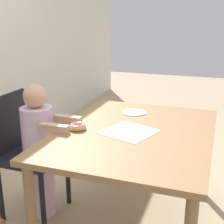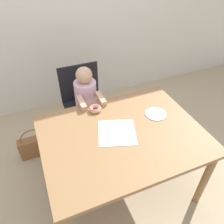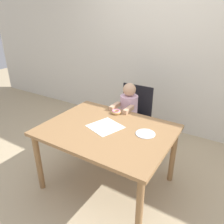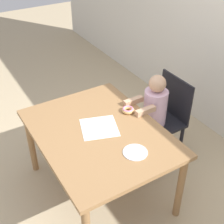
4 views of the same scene
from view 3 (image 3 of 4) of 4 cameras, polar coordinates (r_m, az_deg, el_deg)
ground_plane at (r=2.63m, az=-1.18°, el=-18.04°), size 12.00×12.00×0.00m
wall_back at (r=3.45m, az=13.98°, el=15.16°), size 8.00×0.05×2.50m
dining_table at (r=2.25m, az=-1.32°, el=-6.19°), size 1.29×0.98×0.71m
chair at (r=2.97m, az=5.34°, el=-1.39°), size 0.43×0.41×0.90m
child_figure at (r=2.86m, az=4.26°, el=-1.89°), size 0.24×0.40×0.99m
donut at (r=2.52m, az=1.08°, el=0.08°), size 0.12×0.12×0.04m
napkin at (r=2.24m, az=-1.78°, el=-3.81°), size 0.38×0.38×0.00m
handbag at (r=3.36m, az=-4.89°, el=-4.75°), size 0.35×0.10×0.38m
plate at (r=2.14m, az=8.73°, el=-5.62°), size 0.19×0.19×0.01m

